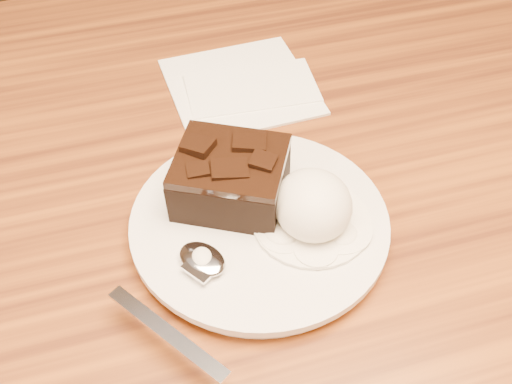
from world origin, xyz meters
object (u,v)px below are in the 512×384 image
object	(u,v)px
ice_cream_scoop	(313,205)
plate	(259,226)
brownie	(231,180)
spoon	(202,260)
napkin	(240,85)

from	to	relation	value
ice_cream_scoop	plate	bearing A→B (deg)	157.16
plate	ice_cream_scoop	bearing A→B (deg)	-22.84
plate	ice_cream_scoop	distance (m)	0.05
brownie	spoon	size ratio (longest dim) A/B	0.54
brownie	spoon	bearing A→B (deg)	-122.68
ice_cream_scoop	napkin	world-z (taller)	ice_cream_scoop
brownie	napkin	xyz separation A→B (m)	(0.05, 0.17, -0.04)
plate	brownie	xyz separation A→B (m)	(-0.02, 0.03, 0.03)
spoon	napkin	world-z (taller)	spoon
plate	napkin	world-z (taller)	plate
brownie	spoon	world-z (taller)	brownie
plate	napkin	size ratio (longest dim) A/B	1.47
ice_cream_scoop	napkin	distance (m)	0.22
ice_cream_scoop	spoon	bearing A→B (deg)	-170.87
plate	napkin	bearing A→B (deg)	78.97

